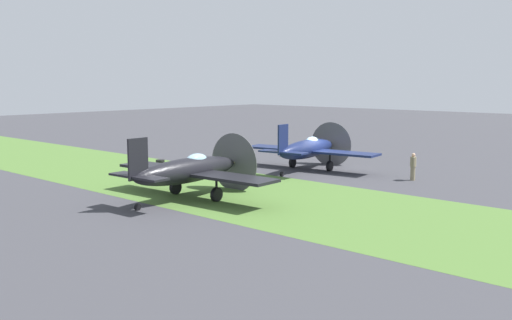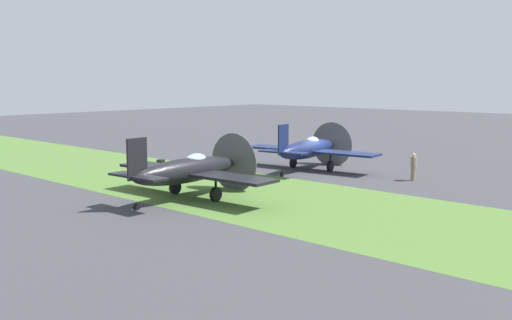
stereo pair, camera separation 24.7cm
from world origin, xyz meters
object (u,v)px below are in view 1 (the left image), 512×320
at_px(airplane_lead, 308,149).
at_px(fuel_drum, 160,166).
at_px(supply_crate, 291,152).
at_px(airplane_wingman, 190,170).
at_px(ground_crew_chief, 413,166).

xyz_separation_m(airplane_lead, fuel_drum, (-6.72, -7.80, -1.05)).
relative_size(airplane_lead, supply_crate, 11.23).
xyz_separation_m(fuel_drum, supply_crate, (1.16, 12.80, -0.13)).
relative_size(airplane_wingman, supply_crate, 11.47).
relative_size(airplane_wingman, fuel_drum, 11.47).
distance_m(airplane_lead, fuel_drum, 10.35).
height_order(airplane_lead, airplane_wingman, airplane_wingman).
distance_m(fuel_drum, supply_crate, 12.85).
xyz_separation_m(airplane_lead, airplane_wingman, (1.32, -12.17, 0.04)).
height_order(airplane_wingman, ground_crew_chief, airplane_wingman).
relative_size(airplane_lead, airplane_wingman, 0.98).
bearing_deg(fuel_drum, ground_crew_chief, 31.79).
bearing_deg(airplane_wingman, supply_crate, 108.74).
distance_m(airplane_lead, supply_crate, 7.57).
height_order(fuel_drum, supply_crate, fuel_drum).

